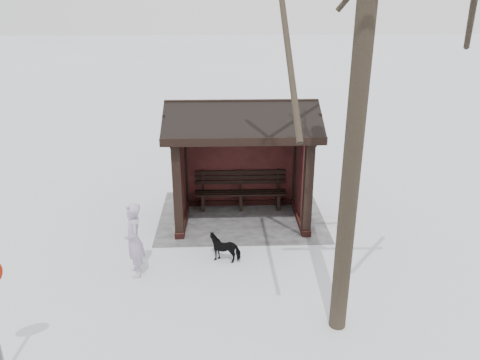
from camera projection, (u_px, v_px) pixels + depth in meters
ground at (242, 219)px, 12.00m from camera, size 120.00×120.00×0.00m
trampled_patch at (241, 215)px, 12.18m from camera, size 4.20×3.20×0.02m
bus_shelter at (241, 136)px, 11.35m from camera, size 3.60×2.40×3.09m
pedestrian at (134, 240)px, 9.35m from camera, size 0.52×0.66×1.57m
dog at (225, 247)px, 10.07m from camera, size 0.76×0.48×0.60m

